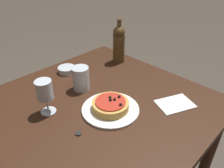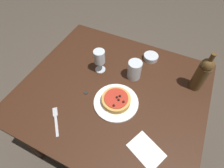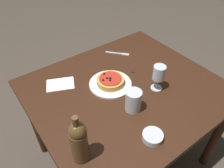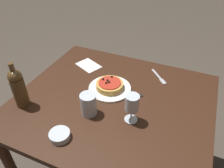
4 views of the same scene
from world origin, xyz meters
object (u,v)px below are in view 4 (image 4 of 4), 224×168
(pizza, at_px, (110,85))
(water_cup, at_px, (89,104))
(dinner_plate, at_px, (110,88))
(bottle_cap, at_px, (141,95))
(wine_glass, at_px, (132,104))
(dining_table, at_px, (113,112))
(fork, at_px, (159,77))
(side_bowl, at_px, (60,135))
(wine_bottle, at_px, (18,87))

(pizza, xyz_separation_m, water_cup, (0.02, 0.24, 0.03))
(water_cup, bearing_deg, dinner_plate, -94.59)
(water_cup, height_order, bottle_cap, water_cup)
(dinner_plate, xyz_separation_m, wine_glass, (-0.21, 0.19, 0.11))
(water_cup, bearing_deg, wine_glass, -169.30)
(dining_table, distance_m, fork, 0.39)
(dinner_plate, distance_m, water_cup, 0.24)
(pizza, distance_m, water_cup, 0.24)
(dining_table, distance_m, dinner_plate, 0.15)
(wine_glass, height_order, fork, wine_glass)
(pizza, xyz_separation_m, bottle_cap, (-0.20, -0.02, -0.03))
(fork, xyz_separation_m, bottle_cap, (0.06, 0.23, 0.00))
(wine_glass, height_order, side_bowl, wine_glass)
(wine_glass, xyz_separation_m, side_bowl, (0.28, 0.25, -0.10))
(wine_bottle, xyz_separation_m, side_bowl, (-0.33, 0.12, -0.11))
(dinner_plate, xyz_separation_m, bottle_cap, (-0.20, -0.02, -0.00))
(dining_table, height_order, wine_bottle, wine_bottle)
(dinner_plate, distance_m, wine_bottle, 0.53)
(water_cup, bearing_deg, wine_bottle, 13.12)
(wine_bottle, relative_size, side_bowl, 2.70)
(wine_glass, xyz_separation_m, fork, (-0.05, -0.44, -0.11))
(dinner_plate, bearing_deg, dining_table, 125.94)
(side_bowl, relative_size, fork, 0.70)
(bottle_cap, bearing_deg, fork, -104.10)
(dinner_plate, distance_m, fork, 0.35)
(bottle_cap, bearing_deg, dinner_plate, 4.55)
(side_bowl, relative_size, bottle_cap, 4.28)
(pizza, distance_m, wine_glass, 0.30)
(side_bowl, bearing_deg, pizza, -98.87)
(pizza, relative_size, wine_bottle, 0.61)
(dining_table, relative_size, side_bowl, 11.02)
(wine_glass, bearing_deg, water_cup, 10.70)
(dining_table, distance_m, side_bowl, 0.40)
(dinner_plate, relative_size, wine_bottle, 0.95)
(wine_glass, bearing_deg, wine_bottle, 12.22)
(dinner_plate, bearing_deg, bottle_cap, -175.45)
(dining_table, bearing_deg, bottle_cap, -144.82)
(dinner_plate, height_order, wine_glass, wine_glass)
(dining_table, xyz_separation_m, water_cup, (0.08, 0.15, 0.16))
(pizza, distance_m, bottle_cap, 0.20)
(pizza, height_order, wine_glass, wine_glass)
(pizza, xyz_separation_m, side_bowl, (0.07, 0.44, -0.02))
(pizza, relative_size, wine_glass, 1.02)
(dining_table, distance_m, pizza, 0.17)
(side_bowl, bearing_deg, bottle_cap, -120.25)
(bottle_cap, bearing_deg, side_bowl, 59.75)
(wine_glass, bearing_deg, pizza, -42.95)
(dinner_plate, height_order, side_bowl, side_bowl)
(dinner_plate, height_order, wine_bottle, wine_bottle)
(dining_table, height_order, wine_glass, wine_glass)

